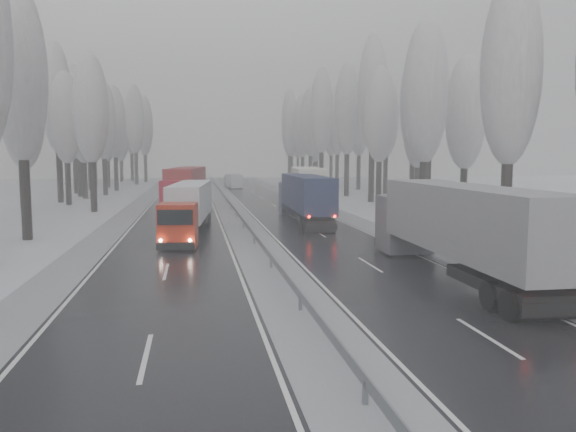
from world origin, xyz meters
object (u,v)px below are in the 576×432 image
object	(u,v)px
truck_cream_box	(307,185)
truck_red_white	(189,205)
truck_grey_tarp	(456,224)
truck_red_red	(185,185)
box_truck_distant	(233,181)
truck_blue_box	(304,195)

from	to	relation	value
truck_cream_box	truck_red_white	xyz separation A→B (m)	(-12.21, -17.19, -0.44)
truck_grey_tarp	truck_red_red	bearing A→B (deg)	110.48
truck_grey_tarp	truck_red_white	xyz separation A→B (m)	(-12.36, 17.04, -0.41)
truck_red_red	truck_grey_tarp	bearing A→B (deg)	-63.71
truck_cream_box	box_truck_distant	distance (m)	40.91
truck_grey_tarp	truck_red_red	distance (m)	38.52
truck_grey_tarp	truck_red_white	size ratio (longest dim) A/B	1.19
truck_blue_box	truck_red_white	xyz separation A→B (m)	(-9.66, -5.72, -0.22)
truck_blue_box	truck_cream_box	distance (m)	11.76
truck_blue_box	truck_red_red	bearing A→B (deg)	128.65
truck_red_white	truck_blue_box	bearing A→B (deg)	36.24
truck_blue_box	truck_red_white	bearing A→B (deg)	-147.79
truck_blue_box	truck_cream_box	bearing A→B (deg)	79.07
truck_blue_box	box_truck_distant	size ratio (longest dim) A/B	2.29
box_truck_distant	truck_red_red	world-z (taller)	truck_red_red
truck_grey_tarp	box_truck_distant	bearing A→B (deg)	94.85
box_truck_distant	truck_red_red	bearing A→B (deg)	-108.10
truck_blue_box	truck_grey_tarp	bearing A→B (deg)	-81.64
truck_grey_tarp	truck_red_white	world-z (taller)	truck_grey_tarp
truck_red_white	box_truck_distant	bearing A→B (deg)	88.55
truck_grey_tarp	truck_blue_box	world-z (taller)	truck_grey_tarp
box_truck_distant	truck_red_white	size ratio (longest dim) A/B	0.48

